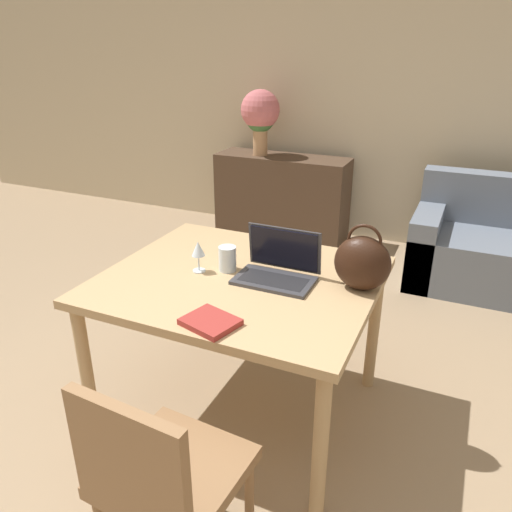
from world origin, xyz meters
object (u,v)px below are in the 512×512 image
object	(u,v)px
wine_glass	(198,250)
flower_vase	(260,114)
handbag	(362,263)
laptop	(279,265)
drinking_glass	(227,259)
chair	(160,474)

from	to	relation	value
wine_glass	flower_vase	bearing A→B (deg)	107.23
handbag	laptop	bearing A→B (deg)	-173.78
drinking_glass	handbag	xyz separation A→B (m)	(0.62, 0.07, 0.07)
laptop	flower_vase	size ratio (longest dim) A/B	0.60
laptop	wine_glass	bearing A→B (deg)	-165.77
chair	drinking_glass	bearing A→B (deg)	107.91
wine_glass	handbag	size ratio (longest dim) A/B	0.50
chair	laptop	world-z (taller)	laptop
laptop	drinking_glass	world-z (taller)	laptop
wine_glass	handbag	bearing A→B (deg)	10.26
chair	handbag	distance (m)	1.16
wine_glass	flower_vase	world-z (taller)	flower_vase
chair	flower_vase	distance (m)	3.53
laptop	wine_glass	world-z (taller)	laptop
drinking_glass	laptop	bearing A→B (deg)	6.08
flower_vase	handbag	bearing A→B (deg)	-56.84
laptop	handbag	size ratio (longest dim) A/B	1.17
drinking_glass	flower_vase	distance (m)	2.52
chair	flower_vase	bearing A→B (deg)	112.47
drinking_glass	handbag	bearing A→B (deg)	6.16
drinking_glass	flower_vase	xyz separation A→B (m)	(-0.87, 2.34, 0.33)
laptop	handbag	distance (m)	0.38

